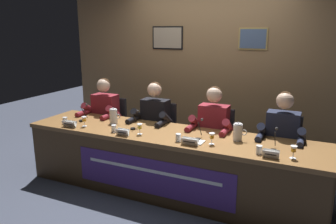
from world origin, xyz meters
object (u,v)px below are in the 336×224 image
panelist_far_left (102,115)px  chair_center_left (159,137)px  microphone_center_left (135,123)px  chair_far_right (281,155)px  juice_glass_far_left (84,120)px  juice_glass_far_right (294,150)px  water_pitcher_left_side (114,116)px  document_stack_center_right (194,142)px  microphone_far_left (83,115)px  nameplate_center_left (123,132)px  chair_far_left (111,129)px  water_cup_center_right (178,138)px  nameplate_far_left (69,124)px  panelist_center_right (212,129)px  chair_center_right (216,145)px  water_pitcher_right_side (238,132)px  juice_glass_center_left (140,127)px  nameplate_center_right (190,141)px  water_cup_far_left (65,121)px  panelist_far_right (281,138)px  microphone_center_right (199,133)px  microphone_far_right (274,143)px  water_cup_center_left (114,129)px  conference_table (164,154)px  panelist_center_left (153,121)px  nameplate_far_right (271,154)px  juice_glass_center_right (212,136)px  water_cup_far_right (259,150)px

panelist_far_left → chair_center_left: bearing=13.8°
microphone_center_left → chair_far_right: microphone_center_left is taller
juice_glass_far_left → juice_glass_far_right: size_ratio=1.00×
water_pitcher_left_side → document_stack_center_right: water_pitcher_left_side is taller
microphone_far_left → nameplate_center_left: bearing=-21.0°
chair_far_left → water_cup_center_right: chair_far_left is taller
nameplate_far_left → microphone_far_left: (-0.04, 0.31, 0.03)m
microphone_center_left → panelist_center_right: panelist_center_right is taller
chair_center_right → water_pitcher_right_side: water_pitcher_right_side is taller
juice_glass_center_left → microphone_center_left: bearing=135.3°
chair_center_right → panelist_far_left: bearing=-173.0°
chair_far_left → chair_far_right: size_ratio=1.00×
nameplate_center_right → water_cup_center_right: size_ratio=2.17×
water_cup_far_left → panelist_far_left: bearing=77.6°
panelist_far_right → water_pitcher_right_side: (-0.42, -0.32, 0.10)m
microphone_center_right → juice_glass_far_right: (0.99, -0.16, 0.01)m
microphone_center_left → panelist_far_left: bearing=152.2°
juice_glass_far_right → microphone_far_right: size_ratio=0.57×
juice_glass_far_left → chair_center_left: (0.65, 0.79, -0.37)m
microphone_center_left → document_stack_center_right: microphone_center_left is taller
microphone_center_right → juice_glass_center_left: bearing=-169.3°
water_cup_center_left → water_pitcher_right_side: water_pitcher_right_side is taller
nameplate_center_left → microphone_far_right: size_ratio=0.73×
conference_table → document_stack_center_right: document_stack_center_right is taller
panelist_center_left → nameplate_center_left: bearing=-91.3°
nameplate_center_left → panelist_center_right: panelist_center_right is taller
microphone_far_right → water_pitcher_left_side: bearing=176.3°
panelist_far_left → chair_far_left: bearing=90.0°
juice_glass_far_right → panelist_center_right: bearing=148.2°
nameplate_far_left → nameplate_center_left: bearing=-0.7°
juice_glass_center_left → chair_far_right: bearing=27.6°
chair_far_right → microphone_far_right: size_ratio=4.24×
nameplate_far_right → panelist_center_right: bearing=139.1°
nameplate_center_right → juice_glass_center_right: size_ratio=1.49×
water_cup_far_left → water_cup_far_right: bearing=-0.6°
water_cup_center_left → microphone_center_right: bearing=10.4°
water_cup_far_left → chair_far_right: chair_far_right is taller
water_pitcher_left_side → microphone_center_right: bearing=-5.8°
chair_far_right → microphone_far_left: bearing=-166.5°
nameplate_far_right → microphone_far_right: size_ratio=0.70×
water_cup_far_left → document_stack_center_right: (1.75, 0.03, -0.03)m
nameplate_center_right → panelist_far_right: size_ratio=0.15×
microphone_center_left → document_stack_center_right: (0.83, -0.16, -0.07)m
microphone_center_left → microphone_center_right: bearing=-2.6°
juice_glass_center_left → nameplate_center_right: bearing=-8.8°
juice_glass_far_right → water_pitcher_left_side: 2.21m
panelist_center_right → microphone_far_right: size_ratio=5.75×
nameplate_far_left → water_pitcher_right_side: size_ratio=0.92×
chair_center_right → nameplate_far_left: bearing=-150.9°
nameplate_center_left → chair_center_right: (0.83, 0.91, -0.33)m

